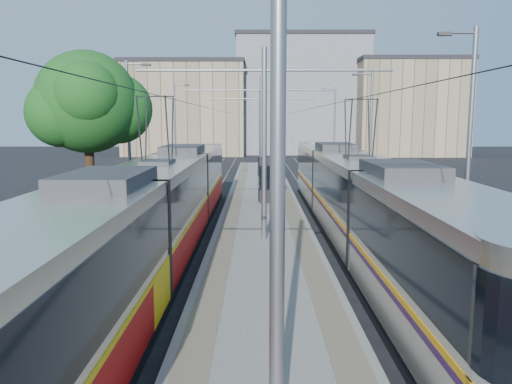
{
  "coord_description": "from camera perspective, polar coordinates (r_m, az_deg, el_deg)",
  "views": [
    {
      "loc": [
        -0.26,
        -10.29,
        4.73
      ],
      "look_at": [
        -0.31,
        11.37,
        1.6
      ],
      "focal_mm": 35.0,
      "sensor_mm": 36.0,
      "label": 1
    }
  ],
  "objects": [
    {
      "name": "rails",
      "position": [
        27.69,
        0.65,
        -1.58
      ],
      "size": [
        8.71,
        70.0,
        0.03
      ],
      "color": "gray",
      "rests_on": "ground"
    },
    {
      "name": "street_lamps",
      "position": [
        31.29,
        0.6,
        7.22
      ],
      "size": [
        15.18,
        38.22,
        8.0
      ],
      "color": "gray",
      "rests_on": "ground"
    },
    {
      "name": "tactile_strip_right",
      "position": [
        27.7,
        3.66,
        -0.99
      ],
      "size": [
        0.7,
        50.0,
        0.01
      ],
      "primitive_type": "cube",
      "color": "gray",
      "rests_on": "platform"
    },
    {
      "name": "ground",
      "position": [
        11.32,
        1.49,
        -16.47
      ],
      "size": [
        160.0,
        160.0,
        0.0
      ],
      "primitive_type": "plane",
      "color": "black",
      "rests_on": "ground"
    },
    {
      "name": "catenary",
      "position": [
        24.44,
        0.73,
        7.74
      ],
      "size": [
        9.2,
        70.0,
        7.0
      ],
      "color": "gray",
      "rests_on": "platform"
    },
    {
      "name": "tactile_strip_left",
      "position": [
        27.67,
        -2.35,
        -0.99
      ],
      "size": [
        0.7,
        50.0,
        0.01
      ],
      "primitive_type": "cube",
      "color": "gray",
      "rests_on": "platform"
    },
    {
      "name": "tree",
      "position": [
        26.78,
        -17.92,
        9.52
      ],
      "size": [
        5.62,
        5.19,
        8.16
      ],
      "color": "#382314",
      "rests_on": "ground"
    },
    {
      "name": "shelter",
      "position": [
        27.1,
        0.99,
        1.55
      ],
      "size": [
        0.76,
        1.15,
        2.45
      ],
      "rotation": [
        0.0,
        0.0,
        0.07
      ],
      "color": "black",
      "rests_on": "platform"
    },
    {
      "name": "platform",
      "position": [
        27.67,
        0.65,
        -1.31
      ],
      "size": [
        4.0,
        50.0,
        0.3
      ],
      "primitive_type": "cube",
      "color": "gray",
      "rests_on": "ground"
    },
    {
      "name": "building_centre",
      "position": [
        74.63,
        5.02,
        10.87
      ],
      "size": [
        18.36,
        14.28,
        16.4
      ],
      "color": "gray",
      "rests_on": "ground"
    },
    {
      "name": "tram_right",
      "position": [
        19.47,
        11.55,
        -0.43
      ],
      "size": [
        2.43,
        28.18,
        5.5
      ],
      "color": "black",
      "rests_on": "ground"
    },
    {
      "name": "tram_left",
      "position": [
        17.24,
        -11.06,
        -2.03
      ],
      "size": [
        2.43,
        28.57,
        5.5
      ],
      "color": "black",
      "rests_on": "ground"
    },
    {
      "name": "building_left",
      "position": [
        70.97,
        -7.88,
        9.41
      ],
      "size": [
        16.32,
        12.24,
        12.56
      ],
      "color": "tan",
      "rests_on": "ground"
    },
    {
      "name": "building_right",
      "position": [
        71.25,
        16.86,
        9.2
      ],
      "size": [
        14.28,
        10.2,
        12.73
      ],
      "color": "tan",
      "rests_on": "ground"
    }
  ]
}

